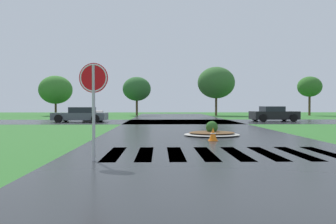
# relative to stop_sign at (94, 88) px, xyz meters

# --- Properties ---
(ground_plane) EXTENTS (120.00, 120.00, 0.10)m
(ground_plane) POSITION_rel_stop_sign_xyz_m (3.51, -4.26, -1.92)
(ground_plane) COLOR #2D6628
(asphalt_roadway) EXTENTS (9.17, 80.00, 0.01)m
(asphalt_roadway) POSITION_rel_stop_sign_xyz_m (3.51, 5.74, -1.86)
(asphalt_roadway) COLOR #232628
(asphalt_roadway) RESTS_ON ground
(asphalt_cross_road) EXTENTS (90.00, 8.26, 0.01)m
(asphalt_cross_road) POSITION_rel_stop_sign_xyz_m (3.51, 20.72, -1.86)
(asphalt_cross_road) COLOR #232628
(asphalt_cross_road) RESTS_ON ground
(crosswalk_stripes) EXTENTS (6.75, 3.14, 0.01)m
(crosswalk_stripes) POSITION_rel_stop_sign_xyz_m (3.51, 1.29, -1.86)
(crosswalk_stripes) COLOR white
(crosswalk_stripes) RESTS_ON ground
(stop_sign) EXTENTS (0.76, 0.15, 2.52)m
(stop_sign) POSITION_rel_stop_sign_xyz_m (0.00, 0.00, 0.00)
(stop_sign) COLOR #B2B5BA
(stop_sign) RESTS_ON ground
(median_island) EXTENTS (2.58, 2.36, 0.68)m
(median_island) POSITION_rel_stop_sign_xyz_m (4.12, 7.27, -1.74)
(median_island) COLOR #9E9B93
(median_island) RESTS_ON ground
(car_blue_compact) EXTENTS (4.07, 2.38, 1.28)m
(car_blue_compact) POSITION_rel_stop_sign_xyz_m (11.57, 21.37, -1.26)
(car_blue_compact) COLOR black
(car_blue_compact) RESTS_ON ground
(car_silver_hatch) EXTENTS (4.46, 2.28, 1.23)m
(car_silver_hatch) POSITION_rel_stop_sign_xyz_m (-4.85, 20.41, -1.30)
(car_silver_hatch) COLOR #4C545B
(car_silver_hatch) RESTS_ON ground
(drainage_pipe_stack) EXTENTS (1.77, 0.96, 0.92)m
(drainage_pipe_stack) POSITION_rel_stop_sign_xyz_m (-4.20, 22.44, -1.41)
(drainage_pipe_stack) COLOR #9E9B93
(drainage_pipe_stack) RESTS_ON ground
(traffic_cone) EXTENTS (0.36, 0.36, 0.54)m
(traffic_cone) POSITION_rel_stop_sign_xyz_m (3.82, 4.96, -1.61)
(traffic_cone) COLOR orange
(traffic_cone) RESTS_ON ground
(background_treeline) EXTENTS (48.13, 6.14, 6.31)m
(background_treeline) POSITION_rel_stop_sign_xyz_m (-4.29, 37.34, 2.07)
(background_treeline) COLOR #4C3823
(background_treeline) RESTS_ON ground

